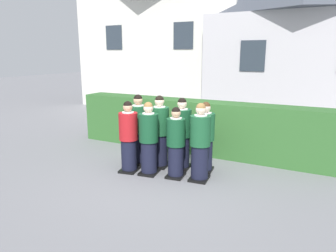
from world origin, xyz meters
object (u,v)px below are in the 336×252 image
student_rear_row_2 (182,135)px  student_rear_row_3 (205,139)px  student_front_row_3 (200,144)px  student_rear_row_0 (139,131)px  student_rear_row_1 (160,133)px  student_front_row_1 (149,140)px  student_in_red_blazer (129,138)px  student_front_row_2 (176,144)px

student_rear_row_2 → student_rear_row_3: size_ratio=1.04×
student_front_row_3 → student_rear_row_0: (-1.68, 0.29, 0.02)m
student_rear_row_1 → student_rear_row_2: student_rear_row_1 is taller
student_front_row_1 → student_rear_row_1: 0.53m
student_rear_row_3 → student_front_row_1: bearing=-145.2°
student_in_red_blazer → student_front_row_2: (1.08, 0.17, -0.04)m
student_rear_row_1 → student_rear_row_2: bearing=14.0°
student_front_row_1 → student_rear_row_2: student_rear_row_2 is taller
student_in_red_blazer → student_front_row_3: 1.62m
student_front_row_1 → student_front_row_2: size_ratio=1.05×
student_front_row_3 → student_rear_row_2: size_ratio=0.99×
student_front_row_3 → student_rear_row_2: 0.78m
student_rear_row_3 → student_in_red_blazer: bearing=-152.4°
student_rear_row_2 → student_front_row_1: bearing=-127.0°
student_in_red_blazer → student_rear_row_0: student_rear_row_0 is taller
student_front_row_3 → student_rear_row_2: (-0.63, 0.46, 0.00)m
student_in_red_blazer → student_rear_row_1: 0.75m
student_rear_row_0 → student_rear_row_2: student_rear_row_0 is taller
student_in_red_blazer → student_rear_row_3: student_in_red_blazer is taller
student_front_row_1 → student_front_row_3: student_front_row_3 is taller
student_front_row_3 → student_rear_row_1: (-1.14, 0.33, 0.02)m
student_front_row_1 → student_in_red_blazer: bearing=-171.6°
student_in_red_blazer → student_front_row_2: size_ratio=1.05×
student_front_row_2 → student_rear_row_2: size_ratio=0.93×
student_front_row_2 → student_rear_row_0: size_ratio=0.91×
student_rear_row_3 → student_front_row_3: bearing=-80.4°
student_rear_row_2 → student_rear_row_1: bearing=-166.0°
student_in_red_blazer → student_front_row_3: size_ratio=0.98×
student_front_row_3 → student_rear_row_3: 0.53m
student_front_row_2 → student_rear_row_1: 0.75m
student_in_red_blazer → student_rear_row_0: bearing=99.0°
student_rear_row_0 → student_rear_row_2: 1.07m
student_front_row_3 → student_front_row_1: bearing=-170.4°
student_front_row_1 → student_rear_row_2: bearing=53.0°
student_in_red_blazer → student_front_row_1: bearing=8.4°
student_rear_row_1 → student_rear_row_3: size_ratio=1.06×
student_rear_row_1 → student_rear_row_3: (1.05, 0.19, -0.05)m
student_front_row_2 → student_rear_row_2: bearing=101.9°
student_rear_row_3 → student_rear_row_0: bearing=-171.6°
student_in_red_blazer → student_rear_row_1: bearing=52.2°
student_front_row_1 → student_rear_row_3: (1.03, 0.72, -0.01)m
student_rear_row_0 → student_rear_row_2: (1.05, 0.17, -0.02)m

